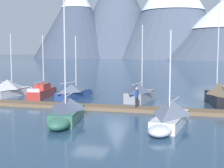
% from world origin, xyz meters
% --- Properties ---
extents(ground_plane, '(700.00, 700.00, 0.00)m').
position_xyz_m(ground_plane, '(0.00, 0.00, 0.00)').
color(ground_plane, '#2D4C6B').
extents(mountain_west_summit, '(58.56, 58.56, 50.89)m').
position_xyz_m(mountain_west_summit, '(-73.90, 186.20, 26.11)').
color(mountain_west_summit, '#424C60').
rests_on(mountain_west_summit, ground).
extents(mountain_central_massif, '(64.68, 64.68, 67.57)m').
position_xyz_m(mountain_central_massif, '(-48.79, 199.40, 34.69)').
color(mountain_central_massif, '#4C566B').
rests_on(mountain_central_massif, ground).
extents(mountain_shoulder_ridge, '(75.01, 75.01, 63.73)m').
position_xyz_m(mountain_shoulder_ridge, '(-10.21, 194.02, 33.93)').
color(mountain_shoulder_ridge, '#4C566B').
rests_on(mountain_shoulder_ridge, ground).
extents(dock, '(29.57, 1.87, 0.30)m').
position_xyz_m(dock, '(0.00, 4.00, 0.14)').
color(dock, brown).
rests_on(dock, ground).
extents(sailboat_nearest_berth, '(2.75, 6.46, 6.91)m').
position_xyz_m(sailboat_nearest_berth, '(-12.57, 9.24, 0.85)').
color(sailboat_nearest_berth, white).
rests_on(sailboat_nearest_berth, ground).
extents(sailboat_second_berth, '(2.23, 6.83, 6.69)m').
position_xyz_m(sailboat_second_berth, '(-8.77, 9.79, 0.58)').
color(sailboat_second_berth, '#B2332D').
rests_on(sailboat_second_berth, ground).
extents(sailboat_mid_dock_port, '(2.63, 5.89, 6.55)m').
position_xyz_m(sailboat_mid_dock_port, '(-5.03, 9.38, 0.73)').
color(sailboat_mid_dock_port, navy).
rests_on(sailboat_mid_dock_port, ground).
extents(sailboat_mid_dock_starboard, '(2.75, 6.25, 8.61)m').
position_xyz_m(sailboat_mid_dock_starboard, '(-1.32, -1.40, 0.79)').
color(sailboat_mid_dock_starboard, '#336B56').
rests_on(sailboat_mid_dock_starboard, ground).
extents(sailboat_far_berth, '(2.52, 5.64, 7.58)m').
position_xyz_m(sailboat_far_berth, '(2.03, 9.42, 0.84)').
color(sailboat_far_berth, '#93939E').
rests_on(sailboat_far_berth, ground).
extents(sailboat_outer_slip, '(2.38, 7.08, 6.35)m').
position_xyz_m(sailboat_outer_slip, '(5.88, -0.81, 0.78)').
color(sailboat_outer_slip, silver).
rests_on(sailboat_outer_slip, ground).
extents(sailboat_end_of_dock, '(2.66, 6.70, 9.08)m').
position_xyz_m(sailboat_end_of_dock, '(9.46, 9.28, 1.00)').
color(sailboat_end_of_dock, black).
rests_on(sailboat_end_of_dock, ground).
extents(person_on_dock, '(0.29, 0.58, 1.69)m').
position_xyz_m(person_on_dock, '(2.65, 4.11, 1.26)').
color(person_on_dock, '#232328').
rests_on(person_on_dock, dock).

